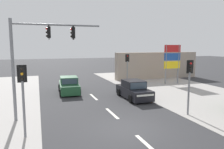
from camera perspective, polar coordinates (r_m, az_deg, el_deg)
ground_plane at (r=12.06m, az=4.76°, el=-14.15°), size 140.00×140.00×0.00m
lane_dash_near at (r=10.41m, az=9.39°, el=-17.83°), size 0.20×2.40×0.01m
lane_dash_mid at (r=14.70m, az=-0.00°, el=-10.10°), size 0.20×2.40×0.01m
lane_dash_far at (r=19.33m, az=-4.83°, el=-5.84°), size 0.20×2.40×0.01m
traffic_signal_mast at (r=13.76m, az=-19.28°, el=5.83°), size 5.29×0.44×6.00m
pedestal_signal_right_kerb at (r=14.67m, az=19.57°, el=-0.89°), size 0.44×0.31×3.56m
pedestal_signal_left_kerb at (r=11.23m, az=-22.28°, el=-3.46°), size 0.44×0.29×3.56m
pedestal_signal_far_median at (r=24.00m, az=4.02°, el=2.59°), size 0.44×0.30×3.56m
shopping_plaza_sign at (r=26.47m, az=15.47°, el=4.02°), size 2.10×0.16×4.60m
shopfront_wall_far at (r=30.63m, az=11.69°, el=2.34°), size 12.00×1.00×3.60m
sedan_receding_far at (r=21.20m, az=-11.19°, el=-2.84°), size 2.07×4.32×1.56m
sedan_oncoming_near at (r=18.69m, az=5.69°, el=-4.12°), size 1.89×4.24×1.56m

